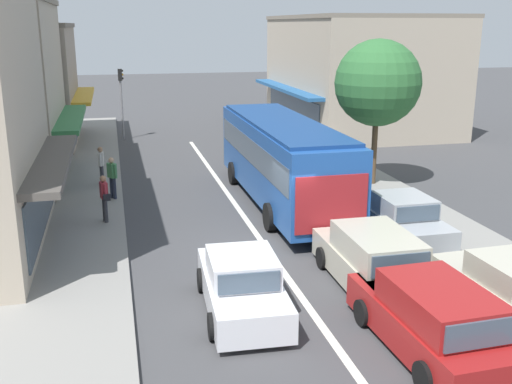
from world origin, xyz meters
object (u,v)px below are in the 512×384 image
at_px(city_bus, 282,156).
at_px(parked_sedan_kerb_front, 511,291).
at_px(sedan_queue_far_back, 242,285).
at_px(traffic_light_downstreet, 121,92).
at_px(street_tree_right, 378,83).
at_px(wagon_adjacent_lane_trail, 373,260).
at_px(pedestrian_with_handbag_near, 104,196).
at_px(parked_sedan_kerb_second, 402,219).
at_px(pedestrian_browsing_midblock, 112,175).
at_px(wagon_queue_gap_filler, 432,320).
at_px(pedestrian_far_walker, 101,163).

bearing_deg(city_bus, parked_sedan_kerb_front, -75.29).
height_order(sedan_queue_far_back, traffic_light_downstreet, traffic_light_downstreet).
height_order(parked_sedan_kerb_front, street_tree_right, street_tree_right).
relative_size(sedan_queue_far_back, wagon_adjacent_lane_trail, 0.95).
xyz_separation_m(city_bus, street_tree_right, (4.51, 1.61, 2.49)).
bearing_deg(pedestrian_with_handbag_near, parked_sedan_kerb_second, -21.29).
relative_size(parked_sedan_kerb_second, traffic_light_downstreet, 1.00).
bearing_deg(sedan_queue_far_back, city_bus, 68.18).
bearing_deg(parked_sedan_kerb_second, pedestrian_browsing_midblock, 144.17).
bearing_deg(wagon_adjacent_lane_trail, traffic_light_downstreet, 104.18).
xyz_separation_m(parked_sedan_kerb_front, street_tree_right, (1.83, 11.85, 3.71)).
relative_size(parked_sedan_kerb_front, street_tree_right, 0.69).
bearing_deg(street_tree_right, sedan_queue_far_back, -128.10).
relative_size(wagon_adjacent_lane_trail, traffic_light_downstreet, 1.08).
bearing_deg(traffic_light_downstreet, pedestrian_browsing_midblock, -93.10).
xyz_separation_m(wagon_queue_gap_filler, pedestrian_with_handbag_near, (-6.68, 10.12, 0.32)).
xyz_separation_m(pedestrian_with_handbag_near, pedestrian_far_walker, (-0.15, 5.11, -0.00)).
xyz_separation_m(parked_sedan_kerb_second, street_tree_right, (1.85, 6.36, 3.71)).
distance_m(traffic_light_downstreet, pedestrian_with_handbag_near, 16.41).
bearing_deg(pedestrian_far_walker, sedan_queue_far_back, -74.86).
relative_size(city_bus, pedestrian_far_walker, 6.67).
xyz_separation_m(parked_sedan_kerb_second, traffic_light_downstreet, (-8.25, 19.90, 2.19)).
xyz_separation_m(parked_sedan_kerb_front, pedestrian_far_walker, (-9.45, 14.22, 0.40)).
relative_size(parked_sedan_kerb_front, pedestrian_browsing_midblock, 2.61).
xyz_separation_m(wagon_adjacent_lane_trail, street_tree_right, (4.28, 9.52, 3.62)).
bearing_deg(city_bus, parked_sedan_kerb_second, -60.71).
xyz_separation_m(city_bus, pedestrian_with_handbag_near, (-6.61, -1.13, -0.81)).
distance_m(parked_sedan_kerb_front, pedestrian_browsing_midblock, 14.99).
distance_m(traffic_light_downstreet, street_tree_right, 16.96).
height_order(parked_sedan_kerb_second, traffic_light_downstreet, traffic_light_downstreet).
distance_m(street_tree_right, pedestrian_browsing_midblock, 11.33).
relative_size(parked_sedan_kerb_second, pedestrian_far_walker, 2.58).
relative_size(parked_sedan_kerb_second, street_tree_right, 0.68).
relative_size(wagon_queue_gap_filler, traffic_light_downstreet, 1.08).
bearing_deg(parked_sedan_kerb_second, wagon_adjacent_lane_trail, -127.53).
bearing_deg(pedestrian_with_handbag_near, wagon_adjacent_lane_trail, -44.71).
xyz_separation_m(parked_sedan_kerb_second, pedestrian_far_walker, (-9.42, 8.73, 0.40)).
bearing_deg(sedan_queue_far_back, pedestrian_with_handbag_near, 113.67).
distance_m(city_bus, sedan_queue_far_back, 9.20).
height_order(city_bus, pedestrian_far_walker, city_bus).
xyz_separation_m(parked_sedan_kerb_second, pedestrian_with_handbag_near, (-9.27, 3.61, 0.40)).
height_order(city_bus, parked_sedan_kerb_second, city_bus).
bearing_deg(wagon_adjacent_lane_trail, parked_sedan_kerb_second, 52.47).
distance_m(pedestrian_with_handbag_near, pedestrian_browsing_midblock, 2.89).
xyz_separation_m(wagon_queue_gap_filler, street_tree_right, (4.44, 12.87, 3.62)).
distance_m(wagon_queue_gap_filler, street_tree_right, 14.09).
xyz_separation_m(city_bus, sedan_queue_far_back, (-3.39, -8.47, -1.22)).
relative_size(wagon_queue_gap_filler, street_tree_right, 0.74).
bearing_deg(pedestrian_browsing_midblock, sedan_queue_far_back, -73.99).
relative_size(parked_sedan_kerb_front, parked_sedan_kerb_second, 1.01).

